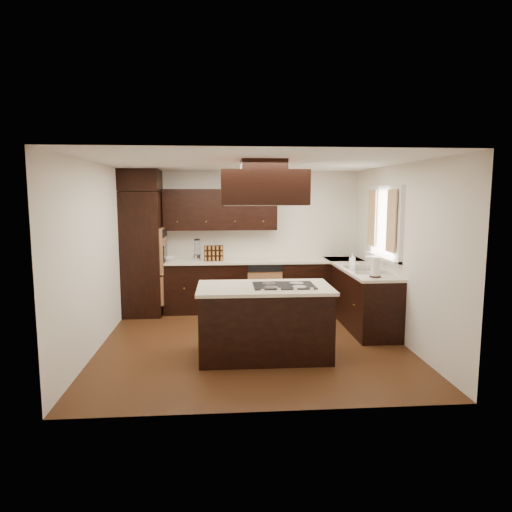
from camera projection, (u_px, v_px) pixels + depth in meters
name	position (u px, v px, depth m)	size (l,w,h in m)	color
floor	(252.00, 343.00, 6.47)	(4.20, 4.20, 0.02)	#542F16
ceiling	(252.00, 162.00, 6.13)	(4.20, 4.20, 0.02)	white
wall_back	(244.00, 240.00, 8.38)	(4.20, 0.02, 2.50)	silver
wall_front	(268.00, 284.00, 4.21)	(4.20, 0.02, 2.50)	silver
wall_left	(96.00, 256.00, 6.13)	(0.02, 4.20, 2.50)	silver
wall_right	(400.00, 253.00, 6.46)	(0.02, 4.20, 2.50)	silver
oven_column	(143.00, 254.00, 7.87)	(0.65, 0.75, 2.12)	black
wall_oven_face	(163.00, 250.00, 7.89)	(0.05, 0.62, 0.78)	#AF7345
base_cabinets_back	(247.00, 286.00, 8.19)	(2.93, 0.60, 0.88)	black
base_cabinets_right	(358.00, 296.00, 7.44)	(0.60, 2.40, 0.88)	black
countertop_back	(247.00, 261.00, 8.11)	(2.93, 0.63, 0.04)	beige
countertop_right	(358.00, 268.00, 7.38)	(0.63, 2.40, 0.04)	beige
upper_cabinets	(220.00, 210.00, 8.10)	(2.00, 0.34, 0.72)	black
dishwasher_front	(265.00, 292.00, 7.93)	(0.60, 0.05, 0.72)	#AF7345
window_frame	(385.00, 223.00, 6.95)	(0.06, 1.32, 1.12)	white
window_pane	(387.00, 223.00, 6.95)	(0.00, 1.20, 1.00)	white
curtain_left	(391.00, 221.00, 6.52)	(0.02, 0.34, 0.90)	beige
curtain_right	(372.00, 218.00, 7.35)	(0.02, 0.34, 0.90)	beige
sink_rim	(366.00, 270.00, 7.03)	(0.52, 0.84, 0.01)	silver
island	(264.00, 323.00, 5.85)	(1.64, 0.90, 0.88)	black
island_top	(264.00, 288.00, 5.79)	(1.70, 0.96, 0.04)	beige
cooktop	(284.00, 285.00, 5.81)	(0.78, 0.52, 0.01)	black
range_hood	(263.00, 188.00, 5.64)	(1.05, 0.72, 0.42)	black
hood_duct	(263.00, 165.00, 5.61)	(0.55, 0.50, 0.13)	black
blender_base	(197.00, 258.00, 8.05)	(0.15, 0.15, 0.10)	silver
blender_pitcher	(197.00, 247.00, 8.02)	(0.13, 0.13, 0.26)	silver
spice_rack	(214.00, 253.00, 7.98)	(0.33, 0.08, 0.27)	black
mixing_bowl	(169.00, 259.00, 7.99)	(0.28, 0.28, 0.07)	white
soap_bottle	(352.00, 259.00, 7.51)	(0.09, 0.09, 0.19)	white
paper_towel	(375.00, 267.00, 6.39)	(0.13, 0.13, 0.29)	white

